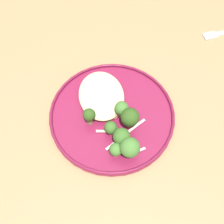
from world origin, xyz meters
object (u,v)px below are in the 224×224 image
at_px(dinner_plate, 112,114).
at_px(seared_scallop_on_noodles, 90,93).
at_px(seared_scallop_large_seared, 95,82).
at_px(seared_scallop_rear_pale, 113,111).
at_px(seared_scallop_center_golden, 110,101).
at_px(broccoli_floret_beside_noodles, 89,116).
at_px(broccoli_floret_split_head, 130,117).
at_px(seared_scallop_right_edge, 101,92).
at_px(broccoli_floret_rear_charred, 111,128).
at_px(seared_scallop_front_small, 99,100).
at_px(broccoli_floret_left_leaning, 130,148).
at_px(broccoli_floret_near_rim, 122,109).
at_px(broccoli_floret_small_sprig, 122,137).
at_px(broccoli_floret_center_pile, 116,150).

height_order(dinner_plate, seared_scallop_on_noodles, seared_scallop_on_noodles).
relative_size(seared_scallop_large_seared, seared_scallop_rear_pale, 0.65).
height_order(seared_scallop_center_golden, broccoli_floret_beside_noodles, broccoli_floret_beside_noodles).
bearing_deg(seared_scallop_center_golden, broccoli_floret_split_head, 24.88).
xyz_separation_m(seared_scallop_large_seared, seared_scallop_center_golden, (0.06, 0.02, -0.00)).
distance_m(seared_scallop_right_edge, broccoli_floret_rear_charred, 0.10).
bearing_deg(broccoli_floret_rear_charred, broccoli_floret_split_head, 101.40).
distance_m(seared_scallop_large_seared, seared_scallop_rear_pale, 0.09).
bearing_deg(seared_scallop_front_small, broccoli_floret_left_leaning, 16.75).
height_order(seared_scallop_large_seared, broccoli_floret_rear_charred, broccoli_floret_rear_charred).
bearing_deg(broccoli_floret_beside_noodles, broccoli_floret_split_head, 72.47).
bearing_deg(broccoli_floret_left_leaning, broccoli_floret_near_rim, 178.55).
distance_m(seared_scallop_on_noodles, broccoli_floret_small_sprig, 0.14).
distance_m(seared_scallop_center_golden, broccoli_floret_split_head, 0.08).
distance_m(seared_scallop_on_noodles, broccoli_floret_split_head, 0.13).
xyz_separation_m(broccoli_floret_center_pile, broccoli_floret_left_leaning, (0.01, 0.03, 0.01)).
bearing_deg(broccoli_floret_near_rim, seared_scallop_large_seared, -156.15).
bearing_deg(broccoli_floret_rear_charred, seared_scallop_rear_pale, 164.47).
xyz_separation_m(broccoli_floret_beside_noodles, broccoli_floret_split_head, (0.03, 0.09, 0.01)).
bearing_deg(dinner_plate, seared_scallop_front_small, -146.52).
bearing_deg(broccoli_floret_rear_charred, broccoli_floret_near_rim, 139.23).
bearing_deg(broccoli_floret_beside_noodles, seared_scallop_large_seared, 163.73).
distance_m(broccoli_floret_beside_noodles, broccoli_floret_split_head, 0.09).
relative_size(seared_scallop_large_seared, broccoli_floret_rear_charred, 0.58).
bearing_deg(broccoli_floret_near_rim, broccoli_floret_split_head, 24.71).
xyz_separation_m(seared_scallop_center_golden, broccoli_floret_center_pile, (0.13, -0.01, 0.01)).
bearing_deg(broccoli_floret_center_pile, broccoli_floret_small_sprig, 144.76).
distance_m(seared_scallop_on_noodles, broccoli_floret_near_rim, 0.10).
relative_size(seared_scallop_right_edge, broccoli_floret_near_rim, 0.62).
xyz_separation_m(dinner_plate, broccoli_floret_left_leaning, (0.10, 0.02, 0.04)).
bearing_deg(broccoli_floret_near_rim, seared_scallop_front_small, -136.67).
bearing_deg(broccoli_floret_split_head, broccoli_floret_rear_charred, -78.60).
bearing_deg(seared_scallop_front_small, broccoli_floret_split_head, 37.45).
relative_size(seared_scallop_rear_pale, broccoli_floret_left_leaning, 0.62).
bearing_deg(seared_scallop_center_golden, seared_scallop_on_noodles, -126.04).
height_order(seared_scallop_front_small, seared_scallop_on_noodles, same).
bearing_deg(broccoli_floret_split_head, broccoli_floret_beside_noodles, -107.53).
height_order(seared_scallop_large_seared, seared_scallop_rear_pale, same).
xyz_separation_m(seared_scallop_on_noodles, broccoli_floret_left_leaning, (0.16, 0.06, 0.02)).
bearing_deg(seared_scallop_rear_pale, seared_scallop_center_golden, -178.03).
relative_size(seared_scallop_rear_pale, seared_scallop_front_small, 1.33).
xyz_separation_m(broccoli_floret_left_leaning, broccoli_floret_rear_charred, (-0.06, -0.03, -0.01)).
relative_size(broccoli_floret_rear_charred, broccoli_floret_beside_noodles, 0.84).
xyz_separation_m(seared_scallop_right_edge, seared_scallop_front_small, (0.02, -0.01, -0.00)).
height_order(seared_scallop_center_golden, broccoli_floret_near_rim, broccoli_floret_near_rim).
relative_size(seared_scallop_rear_pale, seared_scallop_center_golden, 1.00).
xyz_separation_m(seared_scallop_on_noodles, broccoli_floret_rear_charred, (0.11, 0.03, 0.01)).
distance_m(seared_scallop_center_golden, broccoli_floret_small_sprig, 0.11).
relative_size(seared_scallop_front_small, broccoli_floret_near_rim, 0.51).
xyz_separation_m(seared_scallop_center_golden, broccoli_floret_near_rim, (0.04, 0.02, 0.03)).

